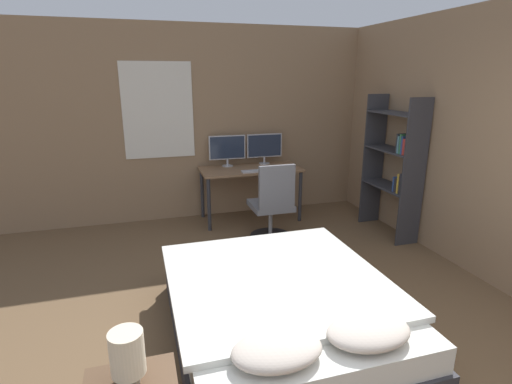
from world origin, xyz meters
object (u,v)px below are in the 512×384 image
desk (250,175)px  keyboard (255,171)px  computer_mouse (274,169)px  bookshelf (397,161)px  bed (281,309)px  office_chair (272,209)px  bedside_lamp (127,353)px  monitor_right (264,147)px  monitor_left (227,149)px

desk → keyboard: size_ratio=3.88×
computer_mouse → bookshelf: size_ratio=0.04×
bed → keyboard: (0.52, 2.47, 0.53)m
bed → office_chair: bearing=73.1°
bookshelf → keyboard: bearing=151.2°
bedside_lamp → desk: (1.64, 3.46, 0.00)m
desk → computer_mouse: bearing=-39.2°
bedside_lamp → bookshelf: size_ratio=0.17×
bookshelf → computer_mouse: bearing=146.5°
monitor_right → keyboard: 0.58m
keyboard → computer_mouse: computer_mouse is taller
monitor_right → bedside_lamp: bearing=-117.6°
bed → desk: desk is taller
desk → monitor_left: 0.50m
keyboard → office_chair: 0.70m
monitor_left → computer_mouse: monitor_left is taller
monitor_left → bookshelf: size_ratio=0.30×
keyboard → monitor_right: bearing=58.0°
keyboard → office_chair: size_ratio=0.36×
computer_mouse → keyboard: bearing=180.0°
bedside_lamp → monitor_left: size_ratio=0.57×
bed → monitor_left: bearing=85.3°
office_chair → keyboard: bearing=94.4°
keyboard → bookshelf: 1.84m
keyboard → computer_mouse: bearing=0.0°
bedside_lamp → bed: bearing=34.2°
bedside_lamp → monitor_left: (1.36, 3.68, 0.35)m
bedside_lamp → keyboard: (1.64, 3.24, 0.11)m
monitor_right → bookshelf: 1.87m
bedside_lamp → desk: size_ratio=0.21×
bed → desk: 2.78m
desk → office_chair: bearing=-86.8°
desk → keyboard: 0.24m
bedside_lamp → monitor_right: bearing=62.4°
bed → monitor_left: size_ratio=3.83×
bed → keyboard: size_ratio=5.56×
monitor_right → bookshelf: bearing=-45.1°
monitor_left → keyboard: (0.28, -0.45, -0.25)m
office_chair → bookshelf: bearing=-10.0°
computer_mouse → bedside_lamp: bearing=-120.6°
bedside_lamp → monitor_right: 4.17m
monitor_left → keyboard: 0.58m
monitor_left → office_chair: monitor_left is taller
desk → keyboard: (-0.00, -0.22, 0.10)m
monitor_left → computer_mouse: size_ratio=7.55×
bed → bookshelf: (2.12, 1.59, 0.75)m
computer_mouse → bookshelf: bearing=-33.5°
desk → office_chair: office_chair is taller
keyboard → office_chair: (0.05, -0.61, -0.36)m
bedside_lamp → monitor_left: bearing=69.7°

